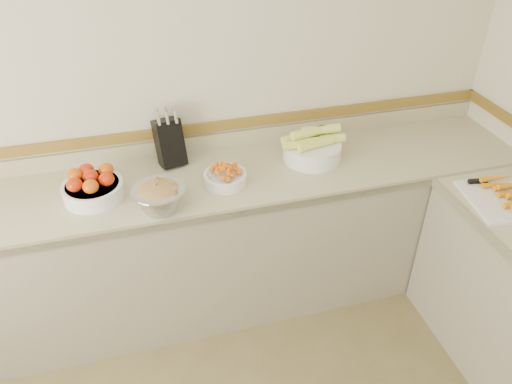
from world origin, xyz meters
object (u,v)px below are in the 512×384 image
object	(u,v)px
tomato_bowl	(92,186)
corn_bowl	(312,147)
cherry_tomato_bowl	(225,176)
rhubarb_bowl	(159,196)
knife_block	(169,141)

from	to	relation	value
tomato_bowl	corn_bowl	world-z (taller)	corn_bowl
cherry_tomato_bowl	rhubarb_bowl	xyz separation A→B (m)	(-0.36, -0.15, 0.03)
corn_bowl	rhubarb_bowl	distance (m)	0.94
cherry_tomato_bowl	corn_bowl	bearing A→B (deg)	12.31
cherry_tomato_bowl	corn_bowl	distance (m)	0.55
rhubarb_bowl	cherry_tomato_bowl	bearing A→B (deg)	21.87
corn_bowl	cherry_tomato_bowl	bearing A→B (deg)	-167.69
knife_block	tomato_bowl	size ratio (longest dim) A/B	1.12
knife_block	corn_bowl	bearing A→B (deg)	-11.96
tomato_bowl	corn_bowl	size ratio (longest dim) A/B	0.83
tomato_bowl	rhubarb_bowl	bearing A→B (deg)	-31.87
tomato_bowl	cherry_tomato_bowl	xyz separation A→B (m)	(0.68, -0.05, -0.02)
corn_bowl	rhubarb_bowl	world-z (taller)	corn_bowl
cherry_tomato_bowl	tomato_bowl	bearing A→B (deg)	175.57
tomato_bowl	cherry_tomato_bowl	bearing A→B (deg)	-4.43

